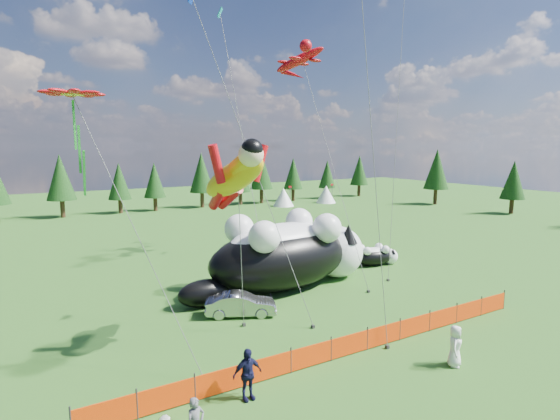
{
  "coord_description": "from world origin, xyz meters",
  "views": [
    {
      "loc": [
        -11.6,
        -16.99,
        9.03
      ],
      "look_at": [
        0.55,
        4.0,
        5.5
      ],
      "focal_mm": 28.0,
      "sensor_mm": 36.0,
      "label": 1
    }
  ],
  "objects": [
    {
      "name": "tree_line",
      "position": [
        0.0,
        45.0,
        4.0
      ],
      "size": [
        90.0,
        4.0,
        8.0
      ],
      "primitive_type": null,
      "color": "black",
      "rests_on": "ground"
    },
    {
      "name": "festival_tents",
      "position": [
        11.0,
        40.0,
        1.4
      ],
      "size": [
        50.0,
        3.2,
        2.8
      ],
      "primitive_type": null,
      "color": "white",
      "rests_on": "ground"
    },
    {
      "name": "cat_small",
      "position": [
        11.0,
        7.53,
        0.76
      ],
      "size": [
        4.42,
        2.18,
        1.61
      ],
      "rotation": [
        0.0,
        0.0,
        -0.2
      ],
      "color": "black",
      "rests_on": "ground"
    },
    {
      "name": "safety_fence",
      "position": [
        0.0,
        -3.0,
        0.5
      ],
      "size": [
        22.06,
        0.06,
        1.1
      ],
      "color": "#262626",
      "rests_on": "ground"
    },
    {
      "name": "spectator_e",
      "position": [
        3.18,
        -5.9,
        0.87
      ],
      "size": [
        1.02,
        0.94,
        1.74
      ],
      "primitive_type": "imported",
      "rotation": [
        0.0,
        0.0,
        0.59
      ],
      "color": "white",
      "rests_on": "ground"
    },
    {
      "name": "superhero_kite",
      "position": [
        -3.86,
        0.39,
        7.69
      ],
      "size": [
        5.01,
        5.22,
        9.67
      ],
      "color": "#D8A20B",
      "rests_on": "ground"
    },
    {
      "name": "cat_large",
      "position": [
        2.57,
        6.3,
        2.31
      ],
      "size": [
        13.46,
        5.53,
        4.86
      ],
      "rotation": [
        0.0,
        0.0,
        0.08
      ],
      "color": "black",
      "rests_on": "ground"
    },
    {
      "name": "diamond_kite_d",
      "position": [
        1.1,
        12.99,
        17.24
      ],
      "size": [
        1.05,
        9.12,
        20.28
      ],
      "color": "#0D949C",
      "rests_on": "ground"
    },
    {
      "name": "car",
      "position": [
        -2.16,
        3.52,
        0.62
      ],
      "size": [
        3.99,
        2.8,
        1.25
      ],
      "primitive_type": "imported",
      "rotation": [
        0.0,
        0.0,
        1.13
      ],
      "color": "#A2A3A7",
      "rests_on": "ground"
    },
    {
      "name": "spectator_c",
      "position": [
        -5.31,
        -3.78,
        0.96
      ],
      "size": [
        1.13,
        0.59,
        1.92
      ],
      "primitive_type": "imported",
      "rotation": [
        0.0,
        0.0,
        0.01
      ],
      "color": "#121333",
      "rests_on": "ground"
    },
    {
      "name": "gecko_kite",
      "position": [
        8.05,
        13.79,
        15.95
      ],
      "size": [
        6.02,
        14.46,
        19.28
      ],
      "color": "#BC0912",
      "rests_on": "ground"
    },
    {
      "name": "ground",
      "position": [
        0.0,
        0.0,
        0.0
      ],
      "size": [
        160.0,
        160.0,
        0.0
      ],
      "primitive_type": "plane",
      "color": "#0E3A0A",
      "rests_on": "ground"
    },
    {
      "name": "diamond_kite_a",
      "position": [
        -3.11,
        6.2,
        15.79
      ],
      "size": [
        4.03,
        6.97,
        18.32
      ],
      "color": "#0B32B1",
      "rests_on": "ground"
    },
    {
      "name": "flower_kite",
      "position": [
        -9.77,
        3.09,
        11.03
      ],
      "size": [
        5.28,
        6.56,
        12.56
      ],
      "color": "#BC0912",
      "rests_on": "ground"
    }
  ]
}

